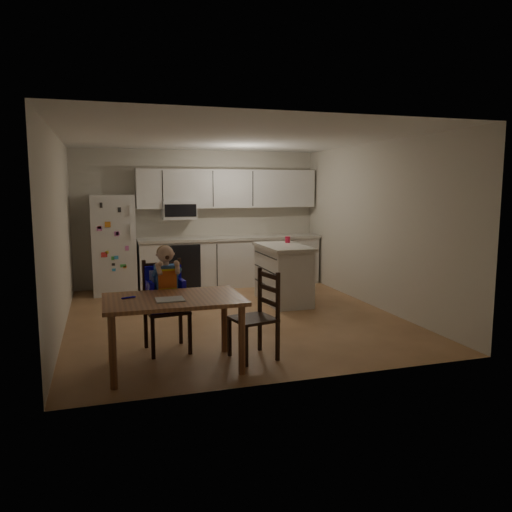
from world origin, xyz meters
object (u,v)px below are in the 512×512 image
object	(u,v)px
kitchen_island	(283,274)
dining_table	(174,307)
refrigerator	(114,244)
chair_booster	(165,287)
red_cup	(288,240)
chair_side	(261,309)

from	to	relation	value
kitchen_island	dining_table	size ratio (longest dim) A/B	0.91
refrigerator	chair_booster	bearing A→B (deg)	-82.04
kitchen_island	red_cup	world-z (taller)	red_cup
refrigerator	dining_table	world-z (taller)	refrigerator
red_cup	chair_booster	world-z (taller)	chair_booster
kitchen_island	red_cup	size ratio (longest dim) A/B	12.04
red_cup	dining_table	distance (m)	3.58
red_cup	chair_booster	distance (m)	3.13
red_cup	chair_side	distance (m)	3.03
chair_booster	chair_side	size ratio (longest dim) A/B	1.26
chair_booster	kitchen_island	bearing A→B (deg)	35.56
kitchen_island	chair_booster	bearing A→B (deg)	-138.74
dining_table	chair_side	xyz separation A→B (m)	(0.94, 0.07, -0.10)
red_cup	dining_table	size ratio (longest dim) A/B	0.08
kitchen_island	chair_side	bearing A→B (deg)	-115.54
refrigerator	red_cup	world-z (taller)	refrigerator
refrigerator	dining_table	bearing A→B (deg)	-83.20
kitchen_island	dining_table	bearing A→B (deg)	-130.34
dining_table	chair_booster	world-z (taller)	chair_booster
dining_table	refrigerator	bearing A→B (deg)	96.80
kitchen_island	red_cup	distance (m)	0.62
dining_table	chair_side	world-z (taller)	chair_side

